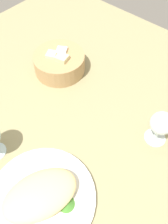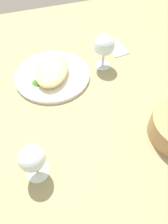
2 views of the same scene
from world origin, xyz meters
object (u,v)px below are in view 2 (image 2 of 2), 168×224
plate (53,75)px  wine_glass_near (32,160)px  wine_glass_far (104,47)px  folded_napkin (116,48)px

plate → wine_glass_near: (34.89, -12.50, 6.88)cm
wine_glass_far → folded_napkin: size_ratio=1.19×
wine_glass_near → folded_napkin: wine_glass_near is taller
plate → wine_glass_far: size_ratio=2.13×
wine_glass_near → wine_glass_far: wine_glass_far is taller
plate → folded_napkin: (-8.28, 29.70, -0.30)cm
plate → wine_glass_near: size_ratio=2.40×
wine_glass_near → wine_glass_far: 47.53cm
plate → folded_napkin: bearing=105.6°
plate → folded_napkin: 30.84cm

